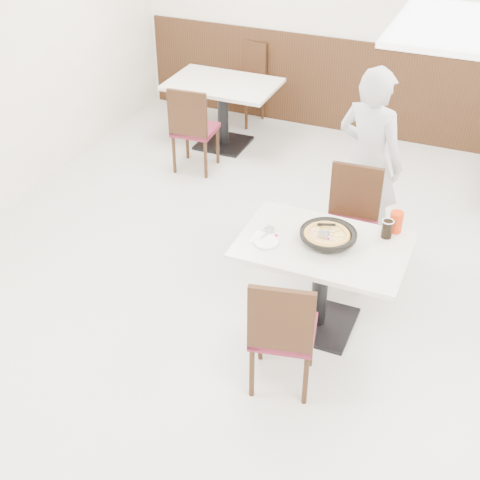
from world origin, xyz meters
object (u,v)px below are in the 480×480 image
at_px(side_plate, 266,242).
at_px(chair_far, 348,228).
at_px(chair_near, 284,328).
at_px(cola_glass, 387,229).
at_px(diner_person, 369,162).
at_px(bg_table_left, 223,114).
at_px(main_table, 320,286).
at_px(red_cup, 396,222).
at_px(bg_chair_left_near, 195,127).
at_px(bg_chair_left_far, 243,84).
at_px(pizza, 327,237).
at_px(pizza_pan, 328,237).

bearing_deg(side_plate, chair_far, 64.64).
bearing_deg(chair_near, cola_glass, 52.47).
xyz_separation_m(diner_person, bg_table_left, (-1.97, 1.39, -0.46)).
xyz_separation_m(main_table, red_cup, (0.43, 0.36, 0.45)).
height_order(diner_person, bg_chair_left_near, diner_person).
relative_size(cola_glass, bg_chair_left_far, 0.14).
bearing_deg(side_plate, red_cup, 32.15).
height_order(chair_far, side_plate, chair_far).
relative_size(main_table, bg_chair_left_near, 1.26).
relative_size(chair_near, pizza, 3.11).
xyz_separation_m(chair_far, diner_person, (0.01, 0.51, 0.36)).
bearing_deg(bg_chair_left_near, cola_glass, -39.28).
bearing_deg(pizza, diner_person, 89.66).
distance_m(pizza, bg_table_left, 3.27).
bearing_deg(chair_far, pizza, 86.30).
distance_m(main_table, bg_chair_left_near, 2.78).
bearing_deg(diner_person, side_plate, 89.54).
distance_m(red_cup, bg_chair_left_far, 3.83).
bearing_deg(main_table, pizza_pan, 60.56).
bearing_deg(diner_person, main_table, 105.18).
relative_size(pizza, bg_chair_left_near, 0.32).
height_order(diner_person, bg_table_left, diner_person).
height_order(chair_near, red_cup, chair_near).
bearing_deg(cola_glass, pizza, -145.78).
relative_size(pizza_pan, bg_chair_left_far, 0.38).
bearing_deg(chair_far, side_plate, 61.10).
relative_size(pizza, red_cup, 1.91).
distance_m(pizza, red_cup, 0.55).
distance_m(cola_glass, diner_person, 1.01).
distance_m(main_table, chair_near, 0.67).
bearing_deg(bg_table_left, chair_far, -43.88).
xyz_separation_m(chair_far, pizza_pan, (0.00, -0.66, 0.32)).
height_order(pizza_pan, cola_glass, cola_glass).
bearing_deg(bg_chair_left_far, bg_table_left, 106.51).
height_order(side_plate, bg_table_left, side_plate).
xyz_separation_m(main_table, pizza, (0.01, 0.01, 0.44)).
distance_m(chair_far, pizza_pan, 0.73).
xyz_separation_m(red_cup, bg_chair_left_near, (-2.42, 1.58, -0.35)).
bearing_deg(bg_chair_left_near, chair_far, -35.96).
relative_size(side_plate, red_cup, 1.11).
distance_m(bg_table_left, bg_chair_left_near, 0.65).
height_order(main_table, diner_person, diner_person).
relative_size(pizza_pan, cola_glass, 2.77).
height_order(side_plate, diner_person, diner_person).
relative_size(main_table, red_cup, 7.50).
bearing_deg(cola_glass, chair_near, -115.52).
height_order(chair_far, bg_table_left, chair_far).
height_order(main_table, pizza_pan, pizza_pan).
distance_m(cola_glass, red_cup, 0.11).
height_order(pizza, bg_chair_left_far, bg_chair_left_far).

